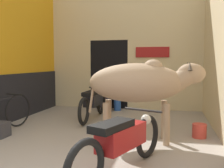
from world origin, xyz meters
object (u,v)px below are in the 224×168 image
cow (141,83)px  plastic_stool (117,103)px  shopkeeper_seated (107,90)px  bucket (199,131)px  motorcycle_near (122,141)px  motorcycle_far (93,102)px

cow → plastic_stool: 3.14m
cow → plastic_stool: size_ratio=4.73×
shopkeeper_seated → bucket: (2.34, -2.28, -0.47)m
motorcycle_near → plastic_stool: 4.41m
bucket → cow: bearing=-156.3°
motorcycle_near → bucket: (1.12, 1.90, -0.30)m
motorcycle_far → cow: bearing=-49.3°
cow → motorcycle_near: size_ratio=1.07×
plastic_stool → bucket: 3.16m
shopkeeper_seated → plastic_stool: size_ratio=2.63×
shopkeeper_seated → bucket: 3.30m
cow → bucket: 1.46m
motorcycle_far → shopkeeper_seated: (0.07, 1.15, 0.17)m
shopkeeper_seated → plastic_stool: shopkeeper_seated is taller
motorcycle_near → shopkeeper_seated: 4.36m
motorcycle_far → plastic_stool: bearing=74.7°
cow → shopkeeper_seated: bearing=115.3°
motorcycle_far → bucket: (2.41, -1.13, -0.30)m
motorcycle_far → shopkeeper_seated: bearing=86.5°
bucket → plastic_stool: bearing=130.7°
shopkeeper_seated → motorcycle_near: bearing=-73.7°
motorcycle_near → shopkeeper_seated: size_ratio=1.68×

